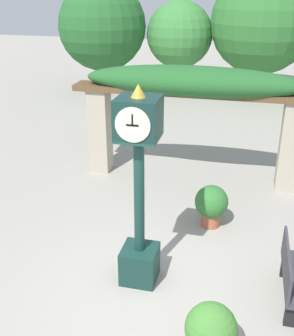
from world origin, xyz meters
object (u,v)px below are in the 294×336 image
object	(u,v)px
pedestal_clock	(139,189)
potted_plant_near_left	(211,332)
park_bench	(293,277)
potted_plant_near_right	(211,204)

from	to	relation	value
pedestal_clock	potted_plant_near_left	world-z (taller)	pedestal_clock
potted_plant_near_left	park_bench	bearing A→B (deg)	53.34
potted_plant_near_left	park_bench	xyz separation A→B (m)	(1.10, 1.47, -0.09)
pedestal_clock	potted_plant_near_left	distance (m)	2.22
potted_plant_near_right	potted_plant_near_left	bearing A→B (deg)	-84.42
potted_plant_near_left	potted_plant_near_right	xyz separation A→B (m)	(-0.33, 3.35, -0.03)
pedestal_clock	potted_plant_near_left	size ratio (longest dim) A/B	3.60
pedestal_clock	potted_plant_near_right	bearing A→B (deg)	63.65
pedestal_clock	potted_plant_near_right	size ratio (longest dim) A/B	3.75
park_bench	potted_plant_near_left	bearing A→B (deg)	143.34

